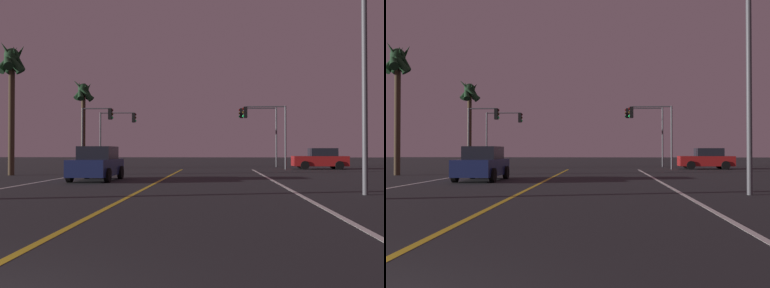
# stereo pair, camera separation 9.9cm
# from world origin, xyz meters

# --- Properties ---
(lane_edge_right) EXTENTS (0.16, 37.81, 0.01)m
(lane_edge_right) POSITION_xyz_m (5.58, 12.91, 0.00)
(lane_edge_right) COLOR silver
(lane_edge_right) RESTS_ON ground
(lane_center_divider) EXTENTS (0.16, 37.81, 0.01)m
(lane_center_divider) POSITION_xyz_m (0.00, 12.91, 0.00)
(lane_center_divider) COLOR gold
(lane_center_divider) RESTS_ON ground
(car_crossing_side) EXTENTS (4.30, 2.02, 1.70)m
(car_crossing_side) POSITION_xyz_m (11.16, 33.16, 0.82)
(car_crossing_side) COLOR black
(car_crossing_side) RESTS_ON ground
(car_oncoming) EXTENTS (2.02, 4.30, 1.70)m
(car_oncoming) POSITION_xyz_m (-3.16, 18.56, 0.82)
(car_oncoming) COLOR black
(car_oncoming) RESTS_ON ground
(traffic_light_near_right) EXTENTS (3.50, 0.36, 5.07)m
(traffic_light_near_right) POSITION_xyz_m (6.54, 32.31, 3.81)
(traffic_light_near_right) COLOR #4C4C51
(traffic_light_near_right) RESTS_ON ground
(traffic_light_near_left) EXTENTS (2.63, 0.36, 5.00)m
(traffic_light_near_left) POSITION_xyz_m (-6.99, 32.31, 3.71)
(traffic_light_near_left) COLOR #4C4C51
(traffic_light_near_left) RESTS_ON ground
(traffic_light_far_right) EXTENTS (3.54, 0.36, 5.48)m
(traffic_light_far_right) POSITION_xyz_m (6.57, 37.81, 4.09)
(traffic_light_far_right) COLOR #4C4C51
(traffic_light_far_right) RESTS_ON ground
(traffic_light_far_left) EXTENTS (3.51, 0.36, 5.11)m
(traffic_light_far_left) POSITION_xyz_m (-6.54, 37.81, 3.84)
(traffic_light_far_left) COLOR #4C4C51
(traffic_light_far_left) RESTS_ON ground
(street_lamp_right_near) EXTENTS (2.76, 0.44, 8.36)m
(street_lamp_right_near) POSITION_xyz_m (7.14, 12.00, 5.32)
(street_lamp_right_near) COLOR #4C4C51
(street_lamp_right_near) RESTS_ON ground
(palm_tree_left_mid) EXTENTS (2.12, 2.10, 8.14)m
(palm_tree_left_mid) POSITION_xyz_m (-9.65, 22.86, 6.45)
(palm_tree_left_mid) COLOR #473826
(palm_tree_left_mid) RESTS_ON ground
(palm_tree_left_far) EXTENTS (1.99, 1.93, 7.72)m
(palm_tree_left_far) POSITION_xyz_m (-8.73, 34.07, 6.08)
(palm_tree_left_far) COLOR #473826
(palm_tree_left_far) RESTS_ON ground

